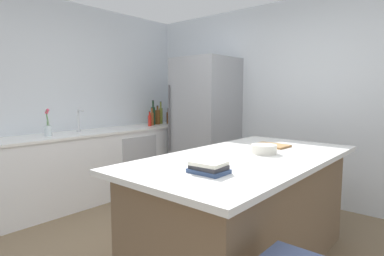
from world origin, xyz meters
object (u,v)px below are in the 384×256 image
at_px(olive_oil_bottle, 161,115).
at_px(refrigerator, 206,124).
at_px(hot_sauce_bottle, 150,120).
at_px(syrup_bottle, 168,118).
at_px(whiskey_bottle, 158,117).
at_px(wine_bottle, 153,115).
at_px(flower_vase, 48,128).
at_px(vinegar_bottle, 152,118).
at_px(soda_bottle, 171,114).
at_px(mixing_bowl, 264,149).
at_px(kitchen_island, 246,210).
at_px(sink_faucet, 79,120).
at_px(cutting_board, 271,145).
at_px(cookbook_stack, 209,167).

bearing_deg(olive_oil_bottle, refrigerator, 1.06).
xyz_separation_m(olive_oil_bottle, hot_sauce_bottle, (0.15, -0.38, -0.05)).
xyz_separation_m(syrup_bottle, whiskey_bottle, (-0.06, -0.19, 0.02)).
bearing_deg(wine_bottle, flower_vase, -87.91).
height_order(wine_bottle, vinegar_bottle, wine_bottle).
bearing_deg(refrigerator, soda_bottle, 168.69).
relative_size(wine_bottle, mixing_bowl, 1.85).
distance_m(refrigerator, flower_vase, 2.10).
xyz_separation_m(refrigerator, wine_bottle, (-0.90, -0.21, 0.11)).
bearing_deg(kitchen_island, refrigerator, 137.37).
height_order(sink_faucet, wine_bottle, wine_bottle).
bearing_deg(cutting_board, wine_bottle, 164.40).
xyz_separation_m(refrigerator, vinegar_bottle, (-0.84, -0.29, 0.06)).
height_order(flower_vase, cookbook_stack, flower_vase).
height_order(vinegar_bottle, cookbook_stack, vinegar_bottle).
distance_m(hot_sauce_bottle, cutting_board, 2.31).
xyz_separation_m(sink_faucet, whiskey_bottle, (-0.00, 1.38, -0.03)).
height_order(kitchen_island, refrigerator, refrigerator).
xyz_separation_m(kitchen_island, syrup_bottle, (-2.39, 1.50, 0.55)).
relative_size(refrigerator, olive_oil_bottle, 5.20).
height_order(syrup_bottle, cutting_board, syrup_bottle).
bearing_deg(soda_bottle, sink_faucet, -90.42).
bearing_deg(mixing_bowl, whiskey_bottle, 155.67).
xyz_separation_m(whiskey_bottle, vinegar_bottle, (0.06, -0.17, -0.01)).
height_order(whiskey_bottle, cutting_board, whiskey_bottle).
bearing_deg(soda_bottle, cookbook_stack, -41.39).
xyz_separation_m(refrigerator, hot_sauce_bottle, (-0.78, -0.39, 0.04)).
xyz_separation_m(refrigerator, cookbook_stack, (1.64, -2.05, -0.01)).
relative_size(flower_vase, syrup_bottle, 1.27).
relative_size(refrigerator, vinegar_bottle, 6.77).
height_order(soda_bottle, syrup_bottle, soda_bottle).
height_order(kitchen_island, mixing_bowl, mixing_bowl).
bearing_deg(whiskey_bottle, hot_sauce_bottle, -66.07).
height_order(refrigerator, flower_vase, refrigerator).
bearing_deg(vinegar_bottle, syrup_bottle, 90.32).
distance_m(olive_oil_bottle, whiskey_bottle, 0.10).
bearing_deg(kitchen_island, sink_faucet, -178.29).
xyz_separation_m(kitchen_island, refrigerator, (-1.54, 1.42, 0.49)).
distance_m(flower_vase, cutting_board, 2.54).
height_order(kitchen_island, sink_faucet, sink_faucet).
distance_m(wine_bottle, mixing_bowl, 2.71).
bearing_deg(flower_vase, cutting_board, 24.33).
bearing_deg(hot_sauce_bottle, flower_vase, -92.30).
bearing_deg(sink_faucet, olive_oil_bottle, 91.10).
relative_size(hot_sauce_bottle, cookbook_stack, 0.98).
bearing_deg(olive_oil_bottle, whiskey_bottle, -75.08).
bearing_deg(kitchen_island, olive_oil_bottle, 150.40).
xyz_separation_m(sink_faucet, vinegar_bottle, (0.05, 1.20, -0.05)).
height_order(flower_vase, hot_sauce_bottle, flower_vase).
height_order(flower_vase, olive_oil_bottle, olive_oil_bottle).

